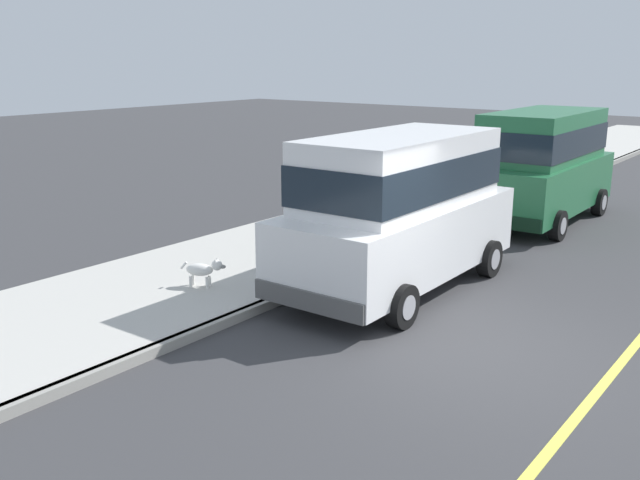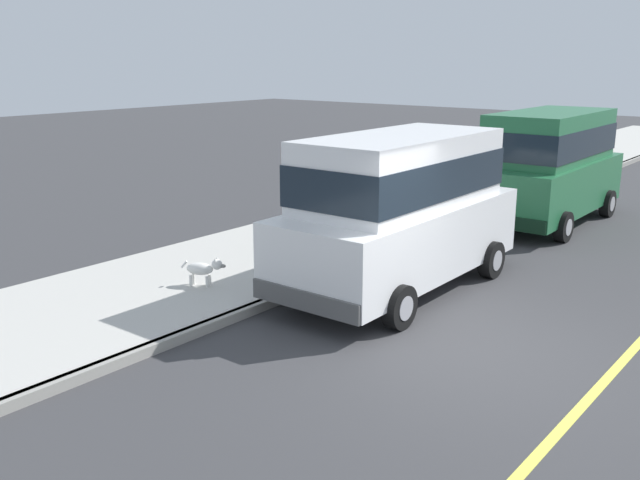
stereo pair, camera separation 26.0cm
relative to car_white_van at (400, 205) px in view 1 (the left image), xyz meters
name	(u,v)px [view 1 (the left image)]	position (x,y,z in m)	size (l,w,h in m)	color
ground_plane	(474,352)	(2.15, -1.63, -1.39)	(80.00, 80.00, 0.00)	#38383A
curb	(285,297)	(-1.05, -1.63, -1.32)	(0.16, 64.00, 0.14)	gray
sidewalk	(205,275)	(-2.85, -1.63, -1.32)	(3.60, 64.00, 0.14)	#B7B5AD
lane_centre_line	(602,386)	(3.75, -1.63, -1.39)	(0.12, 57.60, 0.01)	#E0D64C
car_white_van	(400,205)	(0.00, 0.00, 0.00)	(2.18, 4.92, 2.52)	white
car_green_van	(542,161)	(0.07, 6.12, 0.00)	(2.18, 4.92, 2.52)	#23663D
dog_white	(204,269)	(-2.25, -2.19, -0.97)	(0.69, 0.42, 0.49)	white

